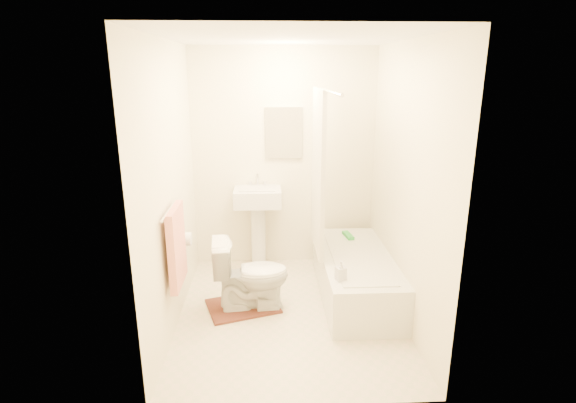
{
  "coord_description": "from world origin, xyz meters",
  "views": [
    {
      "loc": [
        -0.19,
        -3.68,
        2.16
      ],
      "look_at": [
        0.0,
        0.25,
        1.0
      ],
      "focal_mm": 28.0,
      "sensor_mm": 36.0,
      "label": 1
    }
  ],
  "objects_px": {
    "sink": "(258,224)",
    "bathtub": "(355,276)",
    "toilet": "(251,275)",
    "soap_bottle": "(341,271)",
    "bath_mat": "(243,306)"
  },
  "relations": [
    {
      "from": "sink",
      "to": "bathtub",
      "type": "xyz_separation_m",
      "value": [
        0.96,
        -0.76,
        -0.28
      ]
    },
    {
      "from": "toilet",
      "to": "bathtub",
      "type": "bearing_deg",
      "value": -84.14
    },
    {
      "from": "bathtub",
      "to": "soap_bottle",
      "type": "height_order",
      "value": "soap_bottle"
    },
    {
      "from": "toilet",
      "to": "soap_bottle",
      "type": "height_order",
      "value": "toilet"
    },
    {
      "from": "bath_mat",
      "to": "bathtub",
      "type": "bearing_deg",
      "value": 9.0
    },
    {
      "from": "sink",
      "to": "toilet",
      "type": "bearing_deg",
      "value": -93.39
    },
    {
      "from": "sink",
      "to": "bathtub",
      "type": "distance_m",
      "value": 1.26
    },
    {
      "from": "toilet",
      "to": "sink",
      "type": "relative_size",
      "value": 0.7
    },
    {
      "from": "toilet",
      "to": "soap_bottle",
      "type": "relative_size",
      "value": 3.98
    },
    {
      "from": "bath_mat",
      "to": "soap_bottle",
      "type": "bearing_deg",
      "value": -21.53
    },
    {
      "from": "bath_mat",
      "to": "soap_bottle",
      "type": "height_order",
      "value": "soap_bottle"
    },
    {
      "from": "bath_mat",
      "to": "soap_bottle",
      "type": "xyz_separation_m",
      "value": [
        0.86,
        -0.34,
        0.51
      ]
    },
    {
      "from": "toilet",
      "to": "soap_bottle",
      "type": "xyz_separation_m",
      "value": [
        0.78,
        -0.31,
        0.18
      ]
    },
    {
      "from": "bathtub",
      "to": "soap_bottle",
      "type": "distance_m",
      "value": 0.64
    },
    {
      "from": "sink",
      "to": "soap_bottle",
      "type": "relative_size",
      "value": 5.71
    }
  ]
}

